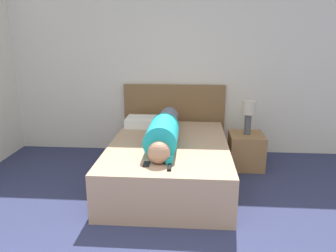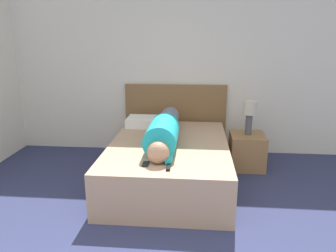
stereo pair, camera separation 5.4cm
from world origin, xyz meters
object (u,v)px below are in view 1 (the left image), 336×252
at_px(table_lamp, 249,112).
at_px(cell_phone, 146,164).
at_px(tv_remote, 169,167).
at_px(bed, 169,162).
at_px(person_lying, 164,131).
at_px(nightstand, 246,150).
at_px(pillow_near_headboard, 149,122).

distance_m(table_lamp, cell_phone, 1.76).
bearing_deg(tv_remote, bed, 94.42).
distance_m(table_lamp, tv_remote, 1.67).
height_order(table_lamp, person_lying, table_lamp).
bearing_deg(nightstand, person_lying, -150.90).
relative_size(table_lamp, person_lying, 0.28).
bearing_deg(tv_remote, nightstand, 54.46).
xyz_separation_m(pillow_near_headboard, cell_phone, (0.16, -1.43, -0.06)).
height_order(nightstand, tv_remote, tv_remote).
distance_m(nightstand, table_lamp, 0.54).
xyz_separation_m(tv_remote, cell_phone, (-0.24, 0.08, -0.01)).
height_order(bed, cell_phone, cell_phone).
bearing_deg(tv_remote, table_lamp, 54.46).
xyz_separation_m(nightstand, table_lamp, (0.00, 0.00, 0.54)).
bearing_deg(table_lamp, person_lying, -150.90).
bearing_deg(pillow_near_headboard, tv_remote, -75.19).
xyz_separation_m(bed, table_lamp, (1.02, 0.55, 0.52)).
xyz_separation_m(bed, nightstand, (1.02, 0.55, -0.02)).
relative_size(person_lying, pillow_near_headboard, 2.58).
xyz_separation_m(nightstand, person_lying, (-1.07, -0.60, 0.43)).
bearing_deg(nightstand, tv_remote, -125.54).
distance_m(nightstand, tv_remote, 1.67).
bearing_deg(person_lying, bed, 39.27).
xyz_separation_m(table_lamp, pillow_near_headboard, (-1.35, 0.16, -0.20)).
distance_m(tv_remote, cell_phone, 0.25).
distance_m(pillow_near_headboard, tv_remote, 1.56).
height_order(table_lamp, cell_phone, table_lamp).
relative_size(bed, pillow_near_headboard, 3.23).
bearing_deg(table_lamp, bed, -151.50).
relative_size(bed, tv_remote, 13.56).
bearing_deg(person_lying, table_lamp, 29.10).
xyz_separation_m(bed, tv_remote, (0.06, -0.79, 0.27)).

